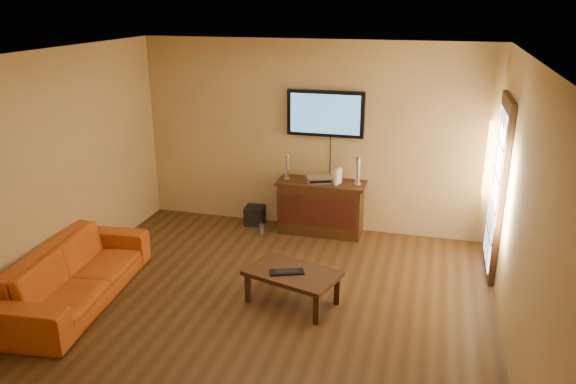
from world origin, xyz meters
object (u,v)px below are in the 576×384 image
(media_console, at_px, (321,207))
(television, at_px, (325,114))
(sofa, at_px, (75,265))
(speaker_right, at_px, (358,172))
(subwoofer, at_px, (255,215))
(keyboard, at_px, (287,272))
(bottle, at_px, (261,230))
(coffee_table, at_px, (292,276))
(av_receiver, at_px, (319,179))
(game_console, at_px, (338,176))
(speaker_left, at_px, (287,168))

(media_console, distance_m, television, 1.33)
(sofa, height_order, speaker_right, speaker_right)
(subwoofer, height_order, keyboard, keyboard)
(sofa, height_order, bottle, sofa)
(speaker_right, bearing_deg, coffee_table, -100.98)
(television, distance_m, speaker_right, 0.92)
(television, distance_m, bottle, 1.87)
(television, distance_m, av_receiver, 0.91)
(subwoofer, height_order, bottle, subwoofer)
(media_console, xyz_separation_m, sofa, (-2.24, -2.57, 0.03))
(speaker_right, height_order, game_console, speaker_right)
(coffee_table, distance_m, subwoofer, 2.38)
(television, relative_size, speaker_left, 3.07)
(speaker_right, bearing_deg, sofa, -136.58)
(game_console, height_order, keyboard, game_console)
(media_console, xyz_separation_m, television, (0.00, 0.20, 1.31))
(sofa, distance_m, keyboard, 2.35)
(bottle, bearing_deg, sofa, -123.26)
(subwoofer, xyz_separation_m, keyboard, (1.07, -2.14, 0.26))
(television, height_order, coffee_table, television)
(av_receiver, bearing_deg, media_console, -15.53)
(television, relative_size, bottle, 5.19)
(television, xyz_separation_m, coffee_table, (0.11, -2.22, -1.37))
(media_console, bearing_deg, subwoofer, 176.23)
(media_console, xyz_separation_m, speaker_left, (-0.50, 0.01, 0.55))
(bottle, bearing_deg, speaker_left, 52.13)
(subwoofer, bearing_deg, av_receiver, -7.46)
(television, bearing_deg, bottle, -144.98)
(speaker_right, height_order, bottle, speaker_right)
(game_console, bearing_deg, subwoofer, -167.69)
(av_receiver, xyz_separation_m, keyboard, (0.09, -2.06, -0.41))
(subwoofer, bearing_deg, bottle, -63.86)
(media_console, xyz_separation_m, game_console, (0.24, -0.03, 0.49))
(coffee_table, relative_size, speaker_right, 2.88)
(speaker_left, height_order, bottle, speaker_left)
(coffee_table, relative_size, subwoofer, 4.06)
(av_receiver, relative_size, keyboard, 0.88)
(media_console, distance_m, subwoofer, 1.05)
(sofa, relative_size, bottle, 10.31)
(game_console, bearing_deg, television, 153.54)
(television, height_order, speaker_right, television)
(speaker_right, relative_size, subwoofer, 1.41)
(av_receiver, bearing_deg, speaker_right, -18.80)
(subwoofer, relative_size, keyboard, 0.69)
(subwoofer, bearing_deg, coffee_table, -65.03)
(television, bearing_deg, speaker_right, -18.77)
(media_console, xyz_separation_m, coffee_table, (0.11, -2.02, -0.05))
(bottle, bearing_deg, keyboard, -64.00)
(coffee_table, bearing_deg, speaker_left, 106.69)
(coffee_table, relative_size, game_console, 5.01)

